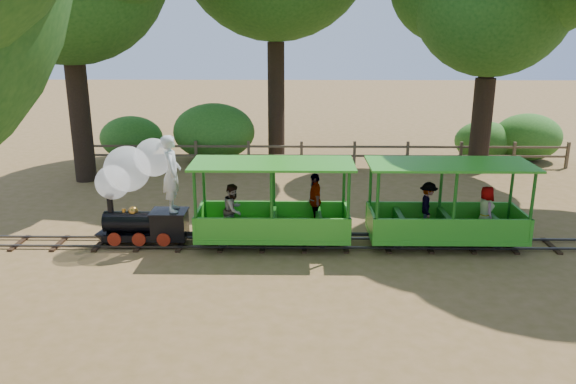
{
  "coord_description": "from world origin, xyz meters",
  "views": [
    {
      "loc": [
        -1.2,
        -12.76,
        5.11
      ],
      "look_at": [
        -1.4,
        0.5,
        1.22
      ],
      "focal_mm": 35.0,
      "sensor_mm": 36.0,
      "label": 1
    }
  ],
  "objects_px": {
    "fence": "(328,152)",
    "carriage_rear": "(447,215)",
    "carriage_front": "(273,213)",
    "locomotive": "(139,183)"
  },
  "relations": [
    {
      "from": "fence",
      "to": "carriage_rear",
      "type": "bearing_deg",
      "value": -73.11
    },
    {
      "from": "carriage_rear",
      "to": "locomotive",
      "type": "bearing_deg",
      "value": 179.64
    },
    {
      "from": "locomotive",
      "to": "carriage_front",
      "type": "xyz_separation_m",
      "value": [
        3.2,
        -0.06,
        -0.7
      ]
    },
    {
      "from": "fence",
      "to": "locomotive",
      "type": "bearing_deg",
      "value": -121.92
    },
    {
      "from": "carriage_front",
      "to": "locomotive",
      "type": "bearing_deg",
      "value": 178.89
    },
    {
      "from": "locomotive",
      "to": "carriage_rear",
      "type": "relative_size",
      "value": 0.72
    },
    {
      "from": "locomotive",
      "to": "carriage_rear",
      "type": "xyz_separation_m",
      "value": [
        7.36,
        -0.05,
        -0.73
      ]
    },
    {
      "from": "carriage_front",
      "to": "fence",
      "type": "relative_size",
      "value": 0.21
    },
    {
      "from": "carriage_rear",
      "to": "fence",
      "type": "relative_size",
      "value": 0.21
    },
    {
      "from": "locomotive",
      "to": "fence",
      "type": "xyz_separation_m",
      "value": [
        4.94,
        7.93,
        -0.96
      ]
    }
  ]
}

